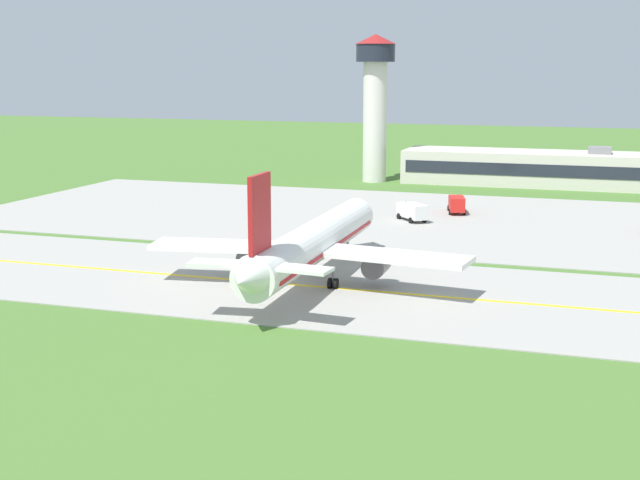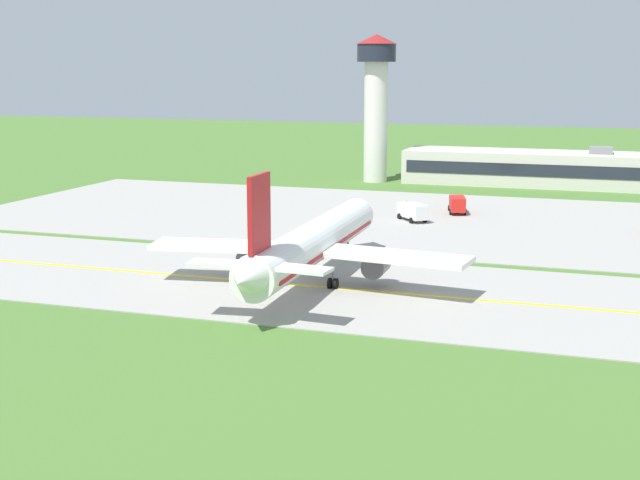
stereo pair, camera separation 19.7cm
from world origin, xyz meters
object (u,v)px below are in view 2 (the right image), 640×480
Objects in this scene: service_truck_fuel at (457,203)px; service_truck_catering at (413,211)px; control_tower at (376,94)px; airplane_lead at (312,243)px.

service_truck_fuel is 9.94m from service_truck_catering.
control_tower is (-21.28, 32.28, 14.84)m from service_truck_fuel.
service_truck_catering is at bearing -67.99° from control_tower.
service_truck_fuel is 41.41m from control_tower.
service_truck_fuel is 0.23× the size of control_tower.
airplane_lead is 47.93m from service_truck_fuel.
control_tower is at bearing 112.01° from service_truck_catering.
airplane_lead is at bearing -79.27° from control_tower.
service_truck_catering is 46.69m from control_tower.
service_truck_fuel is at bearing 61.85° from service_truck_catering.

